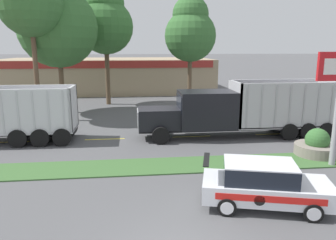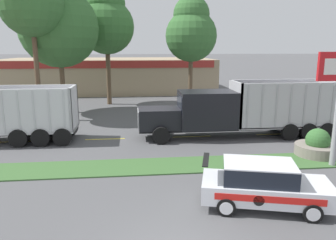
# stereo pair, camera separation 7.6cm
# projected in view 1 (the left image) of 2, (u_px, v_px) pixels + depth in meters

# --- Properties ---
(grass_verge) EXTENTS (120.00, 2.18, 0.06)m
(grass_verge) POSITION_uv_depth(u_px,v_px,m) (157.00, 166.00, 15.40)
(grass_verge) COLOR #3D6633
(grass_verge) RESTS_ON ground_plane
(centre_line_3) EXTENTS (2.40, 0.14, 0.01)m
(centre_line_3) POSITION_uv_depth(u_px,v_px,m) (13.00, 142.00, 19.43)
(centre_line_3) COLOR yellow
(centre_line_3) RESTS_ON ground_plane
(centre_line_4) EXTENTS (2.40, 0.14, 0.01)m
(centre_line_4) POSITION_uv_depth(u_px,v_px,m) (105.00, 139.00, 20.03)
(centre_line_4) COLOR yellow
(centre_line_4) RESTS_ON ground_plane
(centre_line_5) EXTENTS (2.40, 0.14, 0.01)m
(centre_line_5) POSITION_uv_depth(u_px,v_px,m) (192.00, 136.00, 20.63)
(centre_line_5) COLOR yellow
(centre_line_5) RESTS_ON ground_plane
(centre_line_6) EXTENTS (2.40, 0.14, 0.01)m
(centre_line_6) POSITION_uv_depth(u_px,v_px,m) (273.00, 134.00, 21.23)
(centre_line_6) COLOR yellow
(centre_line_6) RESTS_ON ground_plane
(dump_truck_mid) EXTENTS (12.10, 2.66, 3.46)m
(dump_truck_mid) POSITION_uv_depth(u_px,v_px,m) (223.00, 112.00, 20.28)
(dump_truck_mid) COLOR black
(dump_truck_mid) RESTS_ON ground_plane
(rally_car) EXTENTS (4.70, 2.89, 1.65)m
(rally_car) POSITION_uv_depth(u_px,v_px,m) (264.00, 184.00, 11.38)
(rally_car) COLOR silver
(rally_car) RESTS_ON ground_plane
(stone_planter) EXTENTS (2.22, 2.22, 1.45)m
(stone_planter) POSITION_uv_depth(u_px,v_px,m) (317.00, 146.00, 16.89)
(stone_planter) COLOR gray
(stone_planter) RESTS_ON ground_plane
(store_building_backdrop) EXTENTS (26.17, 12.10, 4.11)m
(store_building_backdrop) POSITION_uv_depth(u_px,v_px,m) (108.00, 75.00, 42.54)
(store_building_backdrop) COLOR #9E896B
(store_building_backdrop) RESTS_ON ground_plane
(tree_behind_centre) EXTENTS (6.49, 6.49, 11.94)m
(tree_behind_centre) POSITION_uv_depth(u_px,v_px,m) (57.00, 20.00, 26.72)
(tree_behind_centre) COLOR brown
(tree_behind_centre) RESTS_ON ground_plane
(tree_behind_right) EXTENTS (5.20, 5.20, 11.34)m
(tree_behind_right) POSITION_uv_depth(u_px,v_px,m) (105.00, 21.00, 30.86)
(tree_behind_right) COLOR brown
(tree_behind_right) RESTS_ON ground_plane
(tree_behind_far_right) EXTENTS (4.47, 4.47, 9.85)m
(tree_behind_far_right) POSITION_uv_depth(u_px,v_px,m) (190.00, 31.00, 28.37)
(tree_behind_far_right) COLOR brown
(tree_behind_far_right) RESTS_ON ground_plane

